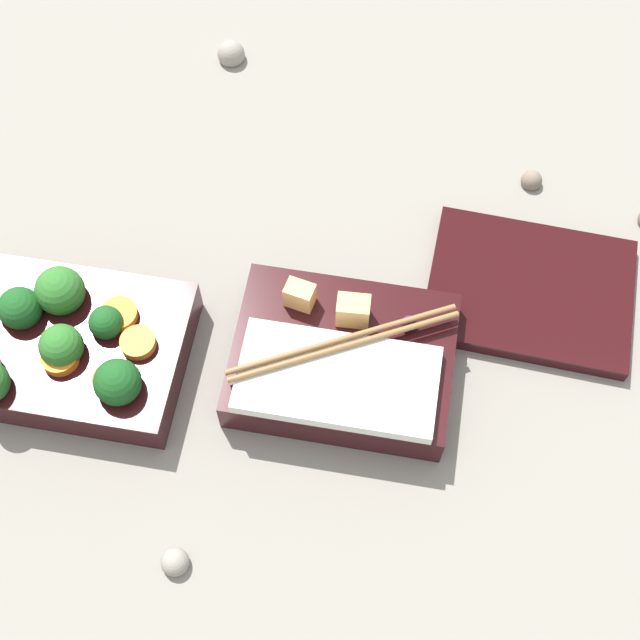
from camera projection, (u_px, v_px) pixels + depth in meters
name	position (u px, v px, depth m)	size (l,w,h in m)	color
ground_plane	(205.00, 361.00, 0.78)	(3.00, 3.00, 0.00)	gray
bento_tray_vegetable	(69.00, 346.00, 0.75)	(0.18, 0.14, 0.07)	black
bento_tray_rice	(342.00, 361.00, 0.75)	(0.18, 0.14, 0.07)	black
bento_lid	(530.00, 290.00, 0.80)	(0.18, 0.14, 0.01)	black
pebble_0	(175.00, 562.00, 0.69)	(0.02, 0.02, 0.02)	gray
pebble_2	(531.00, 181.00, 0.86)	(0.02, 0.02, 0.02)	#7A6B5B
pebble_3	(231.00, 54.00, 0.93)	(0.03, 0.03, 0.03)	gray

